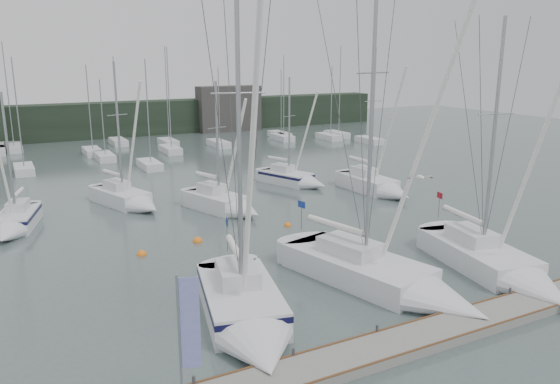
{
  "coord_description": "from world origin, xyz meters",
  "views": [
    {
      "loc": [
        -15.21,
        -20.45,
        11.58
      ],
      "look_at": [
        -1.82,
        5.0,
        4.39
      ],
      "focal_mm": 35.0,
      "sensor_mm": 36.0,
      "label": 1
    }
  ],
  "objects_px": {
    "sailboat_mid_e": "(379,187)",
    "buoy_c": "(142,255)",
    "sailboat_mid_d": "(297,179)",
    "buoy_a": "(198,242)",
    "sailboat_mid_a": "(14,224)",
    "sailboat_mid_b": "(131,200)",
    "sailboat_mid_c": "(227,205)",
    "sailboat_near_center": "(396,282)",
    "sailboat_near_right": "(503,269)",
    "dock_banner": "(186,331)",
    "buoy_b": "(288,226)",
    "sailboat_near_left": "(248,317)"
  },
  "relations": [
    {
      "from": "sailboat_mid_d",
      "to": "dock_banner",
      "type": "relative_size",
      "value": 2.25
    },
    {
      "from": "sailboat_near_right",
      "to": "sailboat_mid_b",
      "type": "distance_m",
      "value": 27.59
    },
    {
      "from": "sailboat_mid_d",
      "to": "buoy_a",
      "type": "bearing_deg",
      "value": -162.58
    },
    {
      "from": "sailboat_mid_e",
      "to": "dock_banner",
      "type": "bearing_deg",
      "value": -140.86
    },
    {
      "from": "sailboat_mid_a",
      "to": "buoy_a",
      "type": "height_order",
      "value": "sailboat_mid_a"
    },
    {
      "from": "buoy_a",
      "to": "buoy_c",
      "type": "height_order",
      "value": "buoy_a"
    },
    {
      "from": "buoy_a",
      "to": "dock_banner",
      "type": "xyz_separation_m",
      "value": [
        -6.1,
        -16.6,
        3.16
      ]
    },
    {
      "from": "buoy_b",
      "to": "sailboat_near_left",
      "type": "bearing_deg",
      "value": -125.03
    },
    {
      "from": "buoy_b",
      "to": "dock_banner",
      "type": "distance_m",
      "value": 21.46
    },
    {
      "from": "sailboat_near_right",
      "to": "buoy_c",
      "type": "relative_size",
      "value": 24.3
    },
    {
      "from": "sailboat_mid_b",
      "to": "sailboat_mid_c",
      "type": "height_order",
      "value": "sailboat_mid_b"
    },
    {
      "from": "sailboat_mid_a",
      "to": "sailboat_mid_b",
      "type": "height_order",
      "value": "sailboat_mid_b"
    },
    {
      "from": "sailboat_mid_b",
      "to": "sailboat_mid_e",
      "type": "relative_size",
      "value": 0.91
    },
    {
      "from": "sailboat_mid_b",
      "to": "buoy_c",
      "type": "xyz_separation_m",
      "value": [
        -1.87,
        -10.95,
        -0.56
      ]
    },
    {
      "from": "sailboat_mid_c",
      "to": "sailboat_mid_d",
      "type": "height_order",
      "value": "sailboat_mid_c"
    },
    {
      "from": "sailboat_near_center",
      "to": "sailboat_mid_c",
      "type": "height_order",
      "value": "sailboat_near_center"
    },
    {
      "from": "sailboat_near_right",
      "to": "sailboat_mid_d",
      "type": "relative_size",
      "value": 1.39
    },
    {
      "from": "sailboat_mid_a",
      "to": "sailboat_mid_e",
      "type": "distance_m",
      "value": 28.51
    },
    {
      "from": "sailboat_near_left",
      "to": "sailboat_near_right",
      "type": "xyz_separation_m",
      "value": [
        14.31,
        -1.22,
        -0.1
      ]
    },
    {
      "from": "sailboat_mid_c",
      "to": "sailboat_mid_d",
      "type": "bearing_deg",
      "value": 12.03
    },
    {
      "from": "sailboat_mid_a",
      "to": "sailboat_mid_d",
      "type": "bearing_deg",
      "value": 22.65
    },
    {
      "from": "sailboat_mid_c",
      "to": "buoy_c",
      "type": "distance_m",
      "value": 10.05
    },
    {
      "from": "sailboat_mid_b",
      "to": "sailboat_mid_d",
      "type": "xyz_separation_m",
      "value": [
        15.25,
        0.49,
        -0.02
      ]
    },
    {
      "from": "sailboat_near_right",
      "to": "buoy_b",
      "type": "relative_size",
      "value": 27.97
    },
    {
      "from": "sailboat_mid_b",
      "to": "dock_banner",
      "type": "height_order",
      "value": "sailboat_mid_b"
    },
    {
      "from": "buoy_a",
      "to": "buoy_c",
      "type": "distance_m",
      "value": 3.83
    },
    {
      "from": "sailboat_mid_a",
      "to": "buoy_c",
      "type": "relative_size",
      "value": 16.66
    },
    {
      "from": "buoy_c",
      "to": "dock_banner",
      "type": "height_order",
      "value": "dock_banner"
    },
    {
      "from": "buoy_a",
      "to": "sailboat_near_right",
      "type": "bearing_deg",
      "value": -47.43
    },
    {
      "from": "buoy_a",
      "to": "sailboat_mid_c",
      "type": "bearing_deg",
      "value": 51.22
    },
    {
      "from": "sailboat_mid_e",
      "to": "buoy_c",
      "type": "relative_size",
      "value": 21.74
    },
    {
      "from": "sailboat_near_center",
      "to": "sailboat_mid_a",
      "type": "bearing_deg",
      "value": 115.55
    },
    {
      "from": "sailboat_mid_b",
      "to": "buoy_b",
      "type": "height_order",
      "value": "sailboat_mid_b"
    },
    {
      "from": "sailboat_near_center",
      "to": "sailboat_mid_d",
      "type": "relative_size",
      "value": 1.74
    },
    {
      "from": "sailboat_mid_b",
      "to": "sailboat_mid_e",
      "type": "height_order",
      "value": "sailboat_mid_e"
    },
    {
      "from": "sailboat_mid_b",
      "to": "sailboat_mid_c",
      "type": "distance_m",
      "value": 7.89
    },
    {
      "from": "buoy_b",
      "to": "sailboat_mid_d",
      "type": "bearing_deg",
      "value": 57.68
    },
    {
      "from": "sailboat_mid_e",
      "to": "sailboat_near_center",
      "type": "bearing_deg",
      "value": -127.52
    },
    {
      "from": "sailboat_mid_d",
      "to": "dock_banner",
      "type": "distance_m",
      "value": 33.64
    },
    {
      "from": "sailboat_near_center",
      "to": "sailboat_near_left",
      "type": "bearing_deg",
      "value": 166.17
    },
    {
      "from": "sailboat_mid_a",
      "to": "sailboat_mid_c",
      "type": "height_order",
      "value": "sailboat_mid_c"
    },
    {
      "from": "sailboat_near_center",
      "to": "sailboat_mid_c",
      "type": "bearing_deg",
      "value": 82.07
    },
    {
      "from": "buoy_c",
      "to": "sailboat_near_left",
      "type": "bearing_deg",
      "value": -81.25
    },
    {
      "from": "sailboat_mid_a",
      "to": "sailboat_mid_e",
      "type": "relative_size",
      "value": 0.77
    },
    {
      "from": "sailboat_mid_a",
      "to": "sailboat_mid_b",
      "type": "bearing_deg",
      "value": 32.08
    },
    {
      "from": "sailboat_mid_d",
      "to": "buoy_c",
      "type": "height_order",
      "value": "sailboat_mid_d"
    },
    {
      "from": "sailboat_near_left",
      "to": "sailboat_near_center",
      "type": "relative_size",
      "value": 0.93
    },
    {
      "from": "sailboat_mid_b",
      "to": "buoy_a",
      "type": "bearing_deg",
      "value": -97.99
    },
    {
      "from": "sailboat_mid_b",
      "to": "buoy_a",
      "type": "distance_m",
      "value": 10.43
    },
    {
      "from": "sailboat_near_right",
      "to": "sailboat_mid_a",
      "type": "distance_m",
      "value": 30.96
    }
  ]
}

